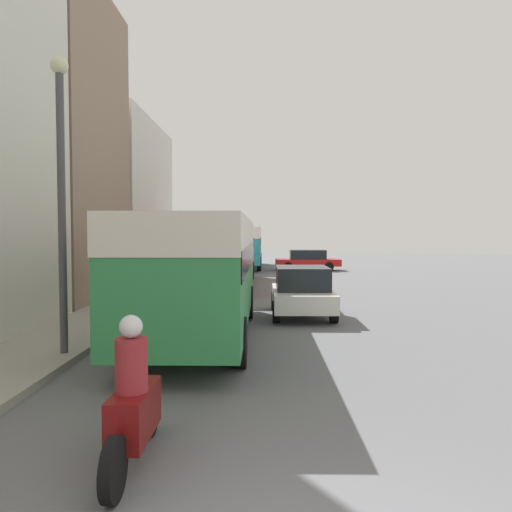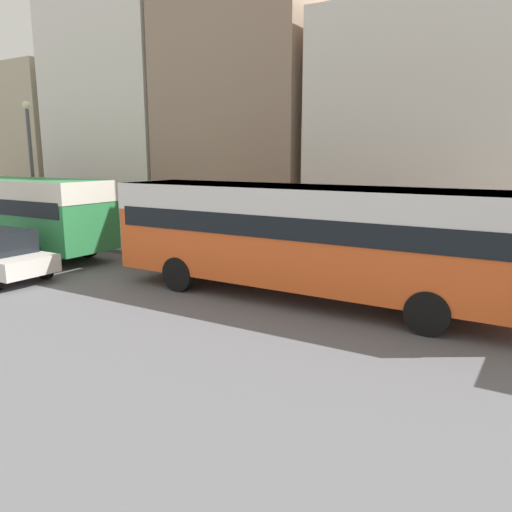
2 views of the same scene
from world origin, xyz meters
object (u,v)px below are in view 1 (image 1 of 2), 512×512
bus_third_in_line (245,242)px  motorcycle_behind_lead (133,406)px  bus_lead (200,261)px  bus_following (227,246)px  car_crossing (308,260)px  pedestrian_near_curb (144,274)px  car_far_curb (302,291)px

bus_third_in_line → motorcycle_behind_lead: (-0.02, -32.36, -1.29)m
bus_lead → bus_following: size_ratio=0.81×
car_crossing → pedestrian_near_curb: 17.43m
bus_following → motorcycle_behind_lead: size_ratio=5.04×
bus_third_in_line → pedestrian_near_curb: bus_third_in_line is taller
bus_following → car_crossing: (4.95, 10.29, -1.23)m
motorcycle_behind_lead → bus_following: bearing=91.1°
bus_third_in_line → pedestrian_near_curb: 18.44m
motorcycle_behind_lead → pedestrian_near_curb: size_ratio=1.31×
bus_following → pedestrian_near_curb: bus_following is taller
bus_lead → car_crossing: 23.34m
motorcycle_behind_lead → pedestrian_near_curb: 14.64m
car_far_curb → bus_third_in_line: bearing=96.9°
bus_following → car_far_curb: (3.05, -9.25, -1.18)m
bus_third_in_line → motorcycle_behind_lead: 32.38m
bus_lead → pedestrian_near_curb: size_ratio=5.36×
bus_lead → car_crossing: size_ratio=2.01×
car_crossing → pedestrian_near_curb: pedestrian_near_curb is taller
car_crossing → car_far_curb: car_far_curb is taller
bus_lead → car_crossing: (4.70, 22.83, -1.19)m
bus_lead → car_far_curb: 4.46m
bus_third_in_line → motorcycle_behind_lead: bus_third_in_line is taller
bus_third_in_line → car_crossing: (4.56, -2.58, -1.22)m
pedestrian_near_curb → bus_following: bearing=60.5°
car_far_curb → car_crossing: bearing=84.4°
bus_third_in_line → car_crossing: bus_third_in_line is taller
motorcycle_behind_lead → car_far_curb: motorcycle_behind_lead is taller
bus_following → car_crossing: bearing=64.3°
bus_lead → bus_third_in_line: size_ratio=0.83×
bus_lead → pedestrian_near_curb: bearing=113.7°
bus_following → car_crossing: size_ratio=2.48×
bus_third_in_line → motorcycle_behind_lead: bearing=-90.0°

